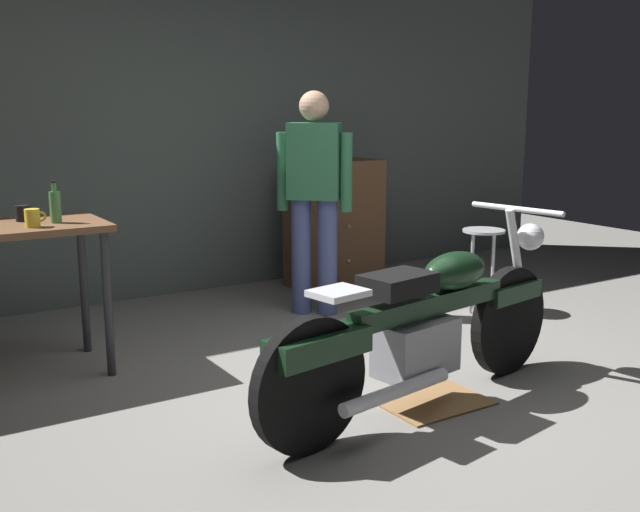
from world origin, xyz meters
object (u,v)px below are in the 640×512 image
Objects in this scene: mug_black_matte at (23,213)px; bottle at (55,206)px; motorcycle at (426,324)px; wooden_dresser at (334,223)px; mug_yellow_tall at (33,218)px; shop_stool at (483,248)px; person_standing at (314,193)px.

bottle is at bearing -48.02° from mug_black_matte.
bottle is at bearing 124.02° from motorcycle.
wooden_dresser is 2.82m from bottle.
mug_yellow_tall is at bearing -146.38° from bottle.
shop_stool is at bearing -6.22° from bottle.
person_standing is 1.04m from wooden_dresser.
bottle is at bearing -158.37° from wooden_dresser.
shop_stool is at bearing -71.01° from wooden_dresser.
shop_stool is 2.66× the size of bottle.
mug_yellow_tall is at bearing -89.52° from mug_black_matte.
motorcycle is at bearing 118.08° from person_standing.
motorcycle is 2.40m from mug_black_matte.
mug_yellow_tall is 0.18m from bottle.
person_standing is at bearing -132.33° from wooden_dresser.
mug_black_matte is (-2.73, -0.86, 0.40)m from wooden_dresser.
bottle reaches higher than shop_stool.
wooden_dresser is at bearing 108.99° from shop_stool.
motorcycle is 1.97m from person_standing.
mug_yellow_tall reaches higher than shop_stool.
motorcycle is 2.22m from mug_yellow_tall.
wooden_dresser reaches higher than motorcycle.
person_standing is 2.61× the size of shop_stool.
person_standing is 2.09m from mug_black_matte.
mug_yellow_tall is 0.48× the size of bottle.
motorcycle is 3.39× the size of shop_stool.
person_standing reaches higher than bottle.
wooden_dresser is 9.79× the size of mug_black_matte.
shop_stool is at bearing -4.22° from mug_yellow_tall.
person_standing reaches higher than motorcycle.
mug_black_matte is at bearing -162.51° from wooden_dresser.
person_standing is (0.47, 1.85, 0.48)m from motorcycle.
mug_black_matte reaches higher than shop_stool.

